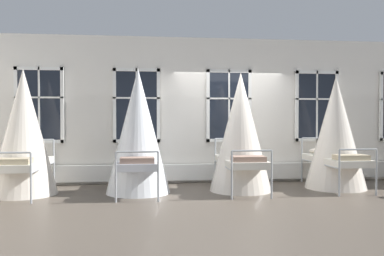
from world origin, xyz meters
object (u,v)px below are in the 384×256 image
at_px(cot_first, 24,133).
at_px(cot_fourth, 336,134).
at_px(cot_third, 241,133).
at_px(cot_second, 138,132).

bearing_deg(cot_first, cot_fourth, -90.18).
xyz_separation_m(cot_third, cot_fourth, (2.03, 0.06, -0.02)).
bearing_deg(cot_second, cot_fourth, -88.59).
xyz_separation_m(cot_second, cot_fourth, (4.08, 0.08, -0.04)).
bearing_deg(cot_first, cot_third, -90.89).
relative_size(cot_second, cot_third, 1.02).
bearing_deg(cot_third, cot_second, 91.10).
height_order(cot_first, cot_second, cot_second).
xyz_separation_m(cot_first, cot_second, (2.16, -0.06, 0.01)).
distance_m(cot_first, cot_fourth, 6.24).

